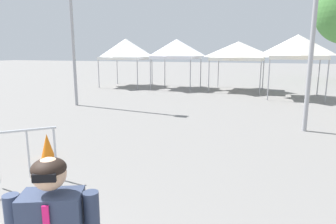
{
  "coord_description": "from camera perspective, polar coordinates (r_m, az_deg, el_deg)",
  "views": [
    {
      "loc": [
        2.49,
        -0.31,
        2.48
      ],
      "look_at": [
        0.54,
        5.24,
        1.3
      ],
      "focal_mm": 32.25,
      "sensor_mm": 36.0,
      "label": 1
    }
  ],
  "objects": [
    {
      "name": "canopy_tent_far_right",
      "position": [
        20.55,
        1.65,
        11.81
      ],
      "size": [
        2.86,
        2.86,
        3.29
      ],
      "color": "#9E9EA3",
      "rests_on": "ground"
    },
    {
      "name": "traffic_cone_near_barrier",
      "position": [
        7.69,
        -21.85,
        -5.99
      ],
      "size": [
        0.32,
        0.32,
        0.59
      ],
      "primitive_type": "cone",
      "color": "orange",
      "rests_on": "ground"
    },
    {
      "name": "canopy_tent_left_of_center",
      "position": [
        19.91,
        13.15,
        11.17
      ],
      "size": [
        3.23,
        3.23,
        3.1
      ],
      "color": "#9E9EA3",
      "rests_on": "ground"
    },
    {
      "name": "canopy_tent_far_left",
      "position": [
        17.7,
        23.27,
        11.23
      ],
      "size": [
        2.89,
        2.89,
        3.36
      ],
      "color": "#9E9EA3",
      "rests_on": "ground"
    },
    {
      "name": "canopy_tent_right_of_center",
      "position": [
        22.04,
        -7.97,
        11.66
      ],
      "size": [
        3.16,
        3.16,
        3.37
      ],
      "color": "#9E9EA3",
      "rests_on": "ground"
    }
  ]
}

